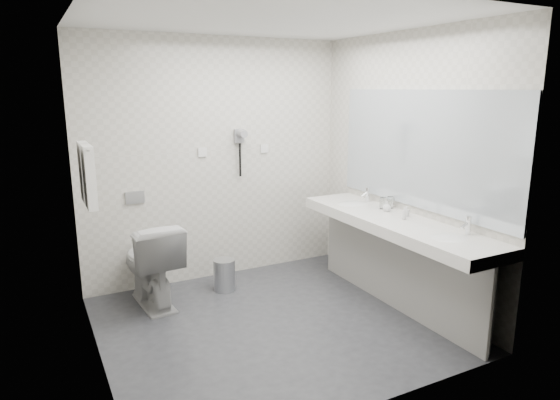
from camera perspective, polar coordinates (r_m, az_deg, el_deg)
floor at (r=4.38m, az=-0.86°, el=-14.11°), size 2.80×2.80×0.00m
ceiling at (r=3.94m, az=-0.99°, el=20.32°), size 2.80×2.80×0.00m
wall_back at (r=5.16m, az=-7.41°, el=4.52°), size 2.80×0.00×2.80m
wall_front at (r=2.90m, az=10.64°, el=-2.11°), size 2.80×0.00×2.80m
wall_left at (r=3.59m, az=-21.34°, el=0.11°), size 0.00×2.60×2.60m
wall_right at (r=4.76m, az=14.36°, el=3.53°), size 0.00×2.60×2.60m
vanity_counter at (r=4.53m, az=13.12°, el=-2.69°), size 0.55×2.20×0.10m
vanity_panel at (r=4.67m, az=13.09°, el=-7.68°), size 0.03×2.15×0.75m
vanity_post_near at (r=4.03m, az=23.21°, el=-11.84°), size 0.06×0.06×0.75m
vanity_post_far at (r=5.47m, az=6.27°, el=-4.36°), size 0.06×0.06×0.75m
mirror at (r=4.58m, az=16.02°, el=5.61°), size 0.02×2.20×1.05m
basin_near at (r=4.07m, az=19.07°, el=-4.33°), size 0.40×0.31×0.05m
basin_far at (r=5.01m, az=8.34°, el=-0.58°), size 0.40×0.31×0.05m
faucet_near at (r=4.19m, az=21.01°, el=-2.73°), size 0.04×0.04×0.15m
faucet_far at (r=5.11m, az=10.15°, el=0.64°), size 0.04×0.04×0.15m
soap_bottle_a at (r=4.59m, az=14.45°, el=-1.28°), size 0.05×0.05×0.10m
soap_bottle_b at (r=4.74m, az=12.30°, el=-0.74°), size 0.10×0.10×0.09m
soap_bottle_c at (r=4.48m, az=14.20°, el=-1.51°), size 0.06×0.06×0.11m
glass_left at (r=4.88m, az=12.64°, el=-0.27°), size 0.06×0.06×0.11m
glass_right at (r=4.83m, az=11.84°, el=-0.35°), size 0.08×0.08×0.11m
toilet at (r=4.75m, az=-14.76°, el=-7.10°), size 0.51×0.83×0.81m
flush_plate at (r=4.97m, az=-16.47°, el=0.28°), size 0.18×0.02×0.12m
pedal_bin at (r=5.02m, az=-6.46°, el=-8.69°), size 0.28×0.28×0.30m
bin_lid at (r=4.96m, az=-6.51°, el=-6.97°), size 0.22×0.22×0.02m
towel_rail at (r=4.09m, az=-21.87°, el=5.79°), size 0.02×0.62×0.02m
towel_near at (r=3.98m, az=-21.25°, el=2.47°), size 0.07×0.24×0.48m
towel_far at (r=4.26m, az=-21.69°, el=3.05°), size 0.07×0.24×0.48m
dryer_cradle at (r=5.19m, az=-4.76°, el=7.42°), size 0.10×0.04×0.14m
dryer_barrel at (r=5.12m, az=-4.46°, el=7.69°), size 0.08×0.14×0.08m
dryer_cord at (r=5.21m, az=-4.65°, el=4.66°), size 0.02×0.02×0.35m
switch_plate_a at (r=5.08m, az=-8.99°, el=5.49°), size 0.09×0.02×0.09m
switch_plate_b at (r=5.34m, az=-1.83°, el=5.99°), size 0.09×0.02×0.09m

